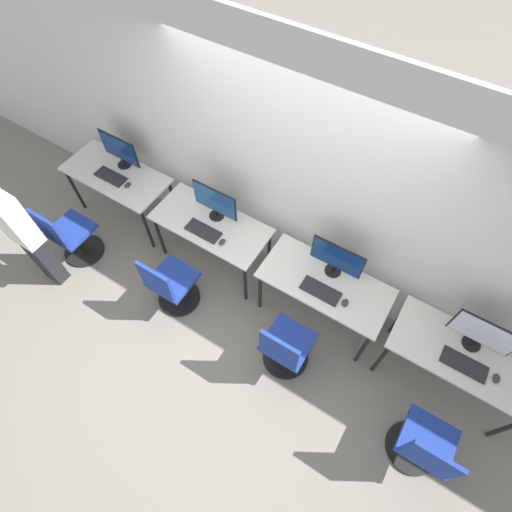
{
  "coord_description": "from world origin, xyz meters",
  "views": [
    {
      "loc": [
        1.12,
        -1.67,
        4.16
      ],
      "look_at": [
        0.0,
        0.12,
        0.89
      ],
      "focal_mm": 28.0,
      "sensor_mm": 36.0,
      "label": 1
    }
  ],
  "objects_px": {
    "monitor_far_left": "(119,150)",
    "keyboard_far_left": "(111,176)",
    "monitor_left": "(215,202)",
    "mouse_left": "(222,242)",
    "monitor_right": "(337,259)",
    "mouse_right": "(345,303)",
    "office_chair_far_right": "(423,448)",
    "office_chair_far_left": "(70,237)",
    "office_chair_right": "(285,349)",
    "keyboard_far_right": "(464,364)",
    "keyboard_right": "(321,291)",
    "keyboard_left": "(203,231)",
    "person_far_left": "(22,231)",
    "office_chair_left": "(171,286)",
    "mouse_far_left": "(128,185)",
    "monitor_far_right": "(483,334)",
    "mouse_far_right": "(496,378)"
  },
  "relations": [
    {
      "from": "monitor_right",
      "to": "keyboard_right",
      "type": "relative_size",
      "value": 1.35
    },
    {
      "from": "office_chair_left",
      "to": "mouse_far_left",
      "type": "bearing_deg",
      "value": 148.67
    },
    {
      "from": "monitor_far_left",
      "to": "office_chair_far_right",
      "type": "height_order",
      "value": "monitor_far_left"
    },
    {
      "from": "keyboard_far_right",
      "to": "monitor_far_left",
      "type": "bearing_deg",
      "value": 176.31
    },
    {
      "from": "office_chair_far_left",
      "to": "monitor_far_right",
      "type": "height_order",
      "value": "monitor_far_right"
    },
    {
      "from": "mouse_left",
      "to": "office_chair_right",
      "type": "relative_size",
      "value": 0.1
    },
    {
      "from": "monitor_far_left",
      "to": "office_chair_far_left",
      "type": "relative_size",
      "value": 0.58
    },
    {
      "from": "monitor_right",
      "to": "mouse_far_right",
      "type": "height_order",
      "value": "monitor_right"
    },
    {
      "from": "monitor_left",
      "to": "monitor_right",
      "type": "bearing_deg",
      "value": 1.63
    },
    {
      "from": "keyboard_right",
      "to": "office_chair_far_right",
      "type": "height_order",
      "value": "office_chair_far_right"
    },
    {
      "from": "office_chair_far_left",
      "to": "office_chair_far_right",
      "type": "xyz_separation_m",
      "value": [
        4.23,
        0.01,
        0.0
      ]
    },
    {
      "from": "mouse_left",
      "to": "mouse_far_right",
      "type": "xyz_separation_m",
      "value": [
        2.78,
        0.07,
        0.0
      ]
    },
    {
      "from": "office_chair_left",
      "to": "mouse_far_right",
      "type": "distance_m",
      "value": 3.17
    },
    {
      "from": "mouse_right",
      "to": "monitor_right",
      "type": "bearing_deg",
      "value": 134.06
    },
    {
      "from": "mouse_far_left",
      "to": "office_chair_far_right",
      "type": "bearing_deg",
      "value": -10.81
    },
    {
      "from": "monitor_right",
      "to": "monitor_left",
      "type": "bearing_deg",
      "value": -178.37
    },
    {
      "from": "keyboard_far_left",
      "to": "person_far_left",
      "type": "distance_m",
      "value": 1.14
    },
    {
      "from": "monitor_far_right",
      "to": "office_chair_far_right",
      "type": "distance_m",
      "value": 1.11
    },
    {
      "from": "keyboard_right",
      "to": "monitor_far_right",
      "type": "bearing_deg",
      "value": 9.85
    },
    {
      "from": "office_chair_left",
      "to": "keyboard_far_right",
      "type": "bearing_deg",
      "value": 12.36
    },
    {
      "from": "office_chair_right",
      "to": "monitor_far_right",
      "type": "xyz_separation_m",
      "value": [
        1.43,
        0.8,
        0.59
      ]
    },
    {
      "from": "mouse_left",
      "to": "office_chair_right",
      "type": "distance_m",
      "value": 1.26
    },
    {
      "from": "keyboard_left",
      "to": "mouse_left",
      "type": "xyz_separation_m",
      "value": [
        0.25,
        -0.02,
        0.01
      ]
    },
    {
      "from": "monitor_far_left",
      "to": "mouse_far_left",
      "type": "relative_size",
      "value": 5.88
    },
    {
      "from": "monitor_far_left",
      "to": "keyboard_left",
      "type": "relative_size",
      "value": 1.35
    },
    {
      "from": "mouse_right",
      "to": "keyboard_far_right",
      "type": "height_order",
      "value": "mouse_right"
    },
    {
      "from": "mouse_far_right",
      "to": "office_chair_far_right",
      "type": "bearing_deg",
      "value": -109.1
    },
    {
      "from": "office_chair_far_left",
      "to": "office_chair_right",
      "type": "height_order",
      "value": "same"
    },
    {
      "from": "monitor_far_left",
      "to": "keyboard_far_left",
      "type": "xyz_separation_m",
      "value": [
        0.0,
        -0.24,
        -0.22
      ]
    },
    {
      "from": "office_chair_right",
      "to": "office_chair_far_right",
      "type": "relative_size",
      "value": 1.0
    },
    {
      "from": "monitor_far_left",
      "to": "person_far_left",
      "type": "bearing_deg",
      "value": -94.04
    },
    {
      "from": "keyboard_left",
      "to": "office_chair_far_right",
      "type": "bearing_deg",
      "value": -13.74
    },
    {
      "from": "keyboard_far_left",
      "to": "person_far_left",
      "type": "xyz_separation_m",
      "value": [
        -0.1,
        -1.12,
        0.15
      ]
    },
    {
      "from": "person_far_left",
      "to": "mouse_right",
      "type": "xyz_separation_m",
      "value": [
        3.11,
        1.08,
        -0.14
      ]
    },
    {
      "from": "keyboard_right",
      "to": "monitor_far_right",
      "type": "distance_m",
      "value": 1.42
    },
    {
      "from": "office_chair_far_left",
      "to": "office_chair_right",
      "type": "relative_size",
      "value": 1.0
    },
    {
      "from": "monitor_left",
      "to": "mouse_left",
      "type": "distance_m",
      "value": 0.42
    },
    {
      "from": "keyboard_far_left",
      "to": "monitor_right",
      "type": "height_order",
      "value": "monitor_right"
    },
    {
      "from": "keyboard_far_right",
      "to": "office_chair_far_right",
      "type": "relative_size",
      "value": 0.43
    },
    {
      "from": "office_chair_far_right",
      "to": "office_chair_right",
      "type": "bearing_deg",
      "value": 174.64
    },
    {
      "from": "office_chair_far_left",
      "to": "office_chair_far_right",
      "type": "bearing_deg",
      "value": 0.2
    },
    {
      "from": "monitor_far_left",
      "to": "keyboard_far_left",
      "type": "bearing_deg",
      "value": -90.0
    },
    {
      "from": "person_far_left",
      "to": "monitor_far_right",
      "type": "distance_m",
      "value": 4.44
    },
    {
      "from": "person_far_left",
      "to": "monitor_far_left",
      "type": "bearing_deg",
      "value": 85.96
    },
    {
      "from": "monitor_far_left",
      "to": "mouse_left",
      "type": "height_order",
      "value": "monitor_far_left"
    },
    {
      "from": "keyboard_far_left",
      "to": "mouse_far_left",
      "type": "relative_size",
      "value": 4.34
    },
    {
      "from": "mouse_right",
      "to": "office_chair_far_right",
      "type": "relative_size",
      "value": 0.1
    },
    {
      "from": "mouse_far_left",
      "to": "office_chair_far_right",
      "type": "distance_m",
      "value": 3.98
    },
    {
      "from": "office_chair_right",
      "to": "monitor_far_right",
      "type": "height_order",
      "value": "monitor_far_right"
    },
    {
      "from": "monitor_right",
      "to": "mouse_left",
      "type": "bearing_deg",
      "value": -164.9
    }
  ]
}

